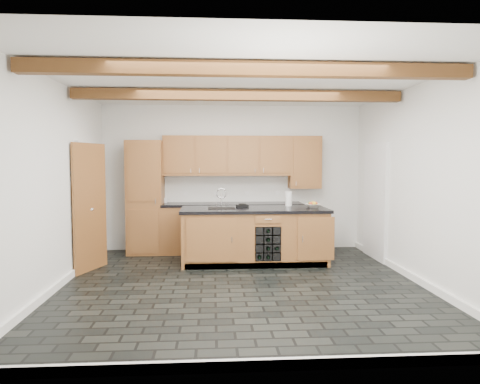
# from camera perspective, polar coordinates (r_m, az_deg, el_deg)

# --- Properties ---
(ground) EXTENTS (5.00, 5.00, 0.00)m
(ground) POSITION_cam_1_polar(r_m,az_deg,el_deg) (6.10, 0.23, -12.22)
(ground) COLOR black
(ground) RESTS_ON ground
(room_shell) EXTENTS (5.01, 5.00, 5.00)m
(room_shell) POSITION_cam_1_polar(r_m,az_deg,el_deg) (6.39, -0.85, 2.40)
(room_shell) COLOR white
(room_shell) RESTS_ON ground
(back_cabinetry) EXTENTS (3.65, 0.62, 2.20)m
(back_cabinetry) POSITION_cam_1_polar(r_m,az_deg,el_deg) (8.12, -3.49, -1.13)
(back_cabinetry) COLOR #985E31
(back_cabinetry) RESTS_ON ground
(island) EXTENTS (2.48, 0.96, 0.93)m
(island) POSITION_cam_1_polar(r_m,az_deg,el_deg) (7.27, 1.96, -5.82)
(island) COLOR #985E31
(island) RESTS_ON ground
(faucet) EXTENTS (0.45, 0.40, 0.34)m
(faucet) POSITION_cam_1_polar(r_m,az_deg,el_deg) (7.22, -2.47, -1.89)
(faucet) COLOR black
(faucet) RESTS_ON island
(kitchen_scale) EXTENTS (0.22, 0.16, 0.06)m
(kitchen_scale) POSITION_cam_1_polar(r_m,az_deg,el_deg) (7.36, 0.32, -1.81)
(kitchen_scale) COLOR black
(kitchen_scale) RESTS_ON island
(fruit_bowl) EXTENTS (0.27, 0.27, 0.06)m
(fruit_bowl) POSITION_cam_1_polar(r_m,az_deg,el_deg) (7.44, 9.67, -1.79)
(fruit_bowl) COLOR beige
(fruit_bowl) RESTS_ON island
(fruit_cluster) EXTENTS (0.16, 0.17, 0.07)m
(fruit_cluster) POSITION_cam_1_polar(r_m,az_deg,el_deg) (7.43, 9.67, -1.53)
(fruit_cluster) COLOR #B63A18
(fruit_cluster) RESTS_ON fruit_bowl
(paper_towel) EXTENTS (0.12, 0.12, 0.26)m
(paper_towel) POSITION_cam_1_polar(r_m,az_deg,el_deg) (7.59, 6.51, -0.90)
(paper_towel) COLOR white
(paper_towel) RESTS_ON island
(mug) EXTENTS (0.10, 0.10, 0.09)m
(mug) POSITION_cam_1_polar(r_m,az_deg,el_deg) (8.27, -9.91, -1.12)
(mug) COLOR white
(mug) RESTS_ON back_cabinetry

